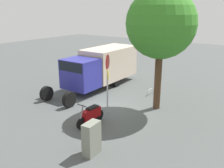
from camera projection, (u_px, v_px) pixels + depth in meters
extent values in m
plane|color=#4A4E4D|center=(113.00, 107.00, 14.36)|extent=(60.00, 60.00, 0.00)
cylinder|color=black|center=(96.00, 76.00, 19.04)|extent=(0.90, 0.25, 0.90)
cylinder|color=black|center=(117.00, 80.00, 18.00)|extent=(0.90, 0.25, 0.90)
cylinder|color=black|center=(47.00, 93.00, 15.23)|extent=(0.90, 0.25, 0.90)
cylinder|color=black|center=(69.00, 100.00, 14.19)|extent=(0.90, 0.25, 0.90)
cube|color=beige|center=(109.00, 63.00, 18.51)|extent=(4.36, 2.21, 2.23)
cube|color=#2B2D93|center=(81.00, 74.00, 16.06)|extent=(1.81, 2.11, 1.90)
cube|color=black|center=(80.00, 64.00, 15.89)|extent=(1.83, 1.95, 0.60)
cylinder|color=black|center=(81.00, 124.00, 11.64)|extent=(0.56, 0.13, 0.56)
cylinder|color=black|center=(99.00, 115.00, 12.58)|extent=(0.56, 0.13, 0.56)
cube|color=maroon|center=(91.00, 113.00, 12.06)|extent=(1.12, 0.38, 0.48)
cube|color=black|center=(92.00, 108.00, 12.06)|extent=(0.66, 0.32, 0.12)
cylinder|color=slate|center=(82.00, 112.00, 11.52)|extent=(0.29, 0.09, 0.69)
cylinder|color=black|center=(81.00, 105.00, 11.41)|extent=(0.07, 0.55, 0.04)
cylinder|color=#9E9EA3|center=(107.00, 87.00, 13.06)|extent=(0.08, 0.08, 3.01)
cylinder|color=red|center=(108.00, 62.00, 12.66)|extent=(0.71, 0.32, 0.76)
cube|color=yellow|center=(108.00, 74.00, 12.85)|extent=(0.33, 0.33, 0.44)
cylinder|color=#47301E|center=(158.00, 79.00, 13.70)|extent=(0.38, 0.38, 3.40)
sphere|color=#367F25|center=(161.00, 24.00, 12.83)|extent=(3.66, 3.66, 3.66)
cube|color=slate|center=(92.00, 139.00, 9.54)|extent=(0.77, 0.45, 1.33)
torus|color=#B7B7BC|center=(150.00, 95.00, 16.36)|extent=(0.85, 0.12, 0.85)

